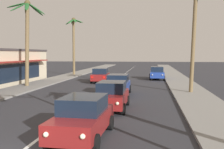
{
  "coord_description": "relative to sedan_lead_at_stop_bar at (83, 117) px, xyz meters",
  "views": [
    {
      "loc": [
        4.42,
        -7.58,
        3.39
      ],
      "look_at": [
        2.2,
        8.0,
        2.2
      ],
      "focal_mm": 44.32,
      "sensor_mm": 36.0,
      "label": 1
    }
  ],
  "objects": [
    {
      "name": "sidewalk_right",
      "position": [
        6.07,
        16.97,
        -0.78
      ],
      "size": [
        3.2,
        110.0,
        0.14
      ],
      "primitive_type": "cube",
      "color": "gray",
      "rests_on": "ground"
    },
    {
      "name": "sidewalk_left",
      "position": [
        -9.53,
        16.97,
        -0.78
      ],
      "size": [
        3.2,
        110.0,
        0.14
      ],
      "primitive_type": "cube",
      "color": "gray",
      "rests_on": "ground"
    },
    {
      "name": "lane_markings",
      "position": [
        -1.29,
        16.83,
        -0.85
      ],
      "size": [
        4.28,
        87.96,
        0.01
      ],
      "color": "silver",
      "rests_on": "ground"
    },
    {
      "name": "sedan_lead_at_stop_bar",
      "position": [
        0.0,
        0.0,
        0.0
      ],
      "size": [
        2.05,
        4.49,
        1.68
      ],
      "color": "maroon",
      "rests_on": "ground"
    },
    {
      "name": "sedan_third_in_queue",
      "position": [
        0.31,
        5.93,
        0.0
      ],
      "size": [
        1.95,
        4.45,
        1.68
      ],
      "color": "maroon",
      "rests_on": "ground"
    },
    {
      "name": "sedan_fifth_in_queue",
      "position": [
        -0.01,
        11.87,
        0.0
      ],
      "size": [
        1.98,
        4.46,
        1.68
      ],
      "color": "navy",
      "rests_on": "ground"
    },
    {
      "name": "sedan_oncoming_far",
      "position": [
        -3.22,
        21.38,
        0.0
      ],
      "size": [
        2.09,
        4.51,
        1.68
      ],
      "color": "maroon",
      "rests_on": "ground"
    },
    {
      "name": "sedan_parked_nearest_kerb",
      "position": [
        3.44,
        26.14,
        0.0
      ],
      "size": [
        1.97,
        4.46,
        1.68
      ],
      "color": "navy",
      "rests_on": "ground"
    },
    {
      "name": "palm_left_second",
      "position": [
        -9.68,
        15.85,
        5.0
      ],
      "size": [
        3.91,
        3.64,
        8.72
      ],
      "color": "brown",
      "rests_on": "ground"
    },
    {
      "name": "palm_left_third",
      "position": [
        -9.32,
        31.48,
        5.07
      ],
      "size": [
        3.02,
        2.94,
        8.99
      ],
      "color": "brown",
      "rests_on": "ground"
    },
    {
      "name": "palm_right_second",
      "position": [
        6.24,
        13.42,
        6.31
      ],
      "size": [
        4.13,
        4.09,
        9.69
      ],
      "color": "brown",
      "rests_on": "ground"
    }
  ]
}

